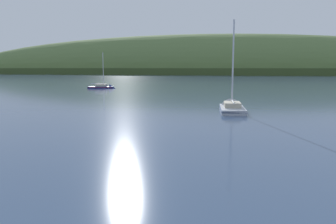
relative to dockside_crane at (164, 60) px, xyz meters
name	(u,v)px	position (x,y,z in m)	size (l,w,h in m)	color
far_shoreline_hill	(194,73)	(16.44, 32.13, -10.53)	(584.21, 137.65, 65.13)	#3C4E24
dockside_crane	(164,60)	(0.00, 0.00, 0.00)	(14.21, 10.32, 21.60)	#4C4C51
sailboat_near_mooring	(104,88)	(34.43, -165.18, -10.56)	(6.98, 3.84, 9.79)	navy
sailboat_far_left	(232,109)	(67.90, -197.46, -10.58)	(3.77, 7.74, 11.90)	#ADB2BC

